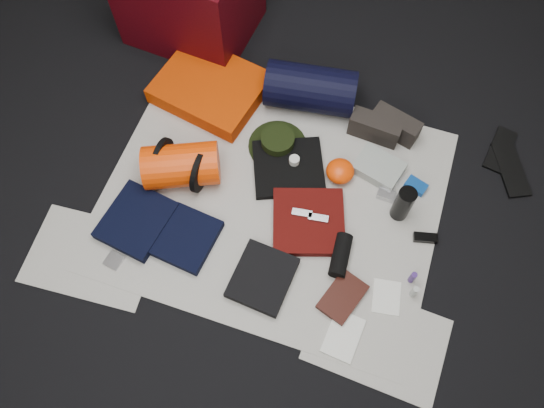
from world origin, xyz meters
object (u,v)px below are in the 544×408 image
(navy_duffel, at_px, (310,89))
(paperback_book, at_px, (343,297))
(stuff_sack, at_px, (181,165))
(water_bottle, at_px, (403,204))
(compact_camera, at_px, (386,195))
(sleeping_pad, at_px, (210,88))

(navy_duffel, distance_m, paperback_book, 1.08)
(stuff_sack, xyz_separation_m, paperback_book, (0.91, -0.35, -0.09))
(navy_duffel, distance_m, water_bottle, 0.77)
(stuff_sack, relative_size, paperback_book, 1.63)
(navy_duffel, xyz_separation_m, water_bottle, (0.60, -0.48, -0.01))
(water_bottle, relative_size, compact_camera, 2.46)
(compact_camera, distance_m, paperback_book, 0.56)
(sleeping_pad, relative_size, water_bottle, 2.50)
(stuff_sack, bearing_deg, compact_camera, 11.94)
(water_bottle, bearing_deg, stuff_sack, -172.55)
(navy_duffel, xyz_separation_m, paperback_book, (0.45, -0.97, -0.10))
(paperback_book, bearing_deg, stuff_sack, 178.05)
(sleeping_pad, xyz_separation_m, paperback_book, (0.97, -0.86, -0.03))
(sleeping_pad, height_order, stuff_sack, stuff_sack)
(sleeping_pad, distance_m, paperback_book, 1.30)
(water_bottle, bearing_deg, paperback_book, -106.65)
(water_bottle, distance_m, compact_camera, 0.14)
(stuff_sack, distance_m, paperback_book, 0.98)
(sleeping_pad, xyz_separation_m, stuff_sack, (0.06, -0.51, 0.06))
(sleeping_pad, bearing_deg, navy_duffel, 11.74)
(sleeping_pad, xyz_separation_m, navy_duffel, (0.52, 0.11, 0.07))
(water_bottle, relative_size, paperback_book, 0.97)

